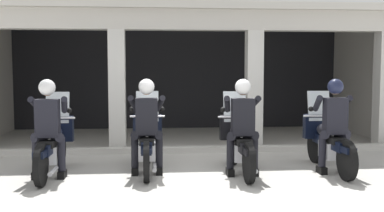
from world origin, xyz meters
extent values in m
plane|color=#A8A59E|center=(0.00, 3.00, 0.00)|extent=(80.00, 80.00, 0.00)
cube|color=black|center=(0.05, 5.94, 1.51)|extent=(9.97, 0.24, 3.02)
cube|color=#BCB7AD|center=(0.05, 2.30, 2.80)|extent=(9.97, 0.36, 0.44)
cube|color=#BCB7AD|center=(0.05, 4.04, 3.10)|extent=(9.97, 4.20, 0.16)
cube|color=#BCB7AD|center=(4.93, 4.04, 1.51)|extent=(0.30, 4.20, 3.02)
cube|color=beige|center=(-1.44, 2.30, 1.29)|extent=(0.35, 0.36, 2.58)
cube|color=beige|center=(1.55, 2.30, 1.29)|extent=(0.35, 0.36, 2.58)
cube|color=beige|center=(4.53, 2.30, 1.29)|extent=(0.35, 0.36, 2.58)
cube|color=#B7B5AD|center=(0.05, 1.80, 0.06)|extent=(9.57, 0.24, 0.12)
cylinder|color=black|center=(-2.33, 0.59, 0.32)|extent=(0.09, 0.64, 0.64)
cylinder|color=black|center=(-2.33, -0.81, 0.32)|extent=(0.09, 0.64, 0.64)
cube|color=black|center=(-2.33, 0.59, 0.53)|extent=(0.14, 0.44, 0.08)
cube|color=silver|center=(-2.33, -0.16, 0.37)|extent=(0.28, 0.44, 0.28)
cube|color=black|center=(-2.33, -0.11, 0.50)|extent=(0.18, 1.24, 0.16)
ellipsoid|color=#1E2338|center=(-2.33, 0.11, 0.68)|extent=(0.26, 0.48, 0.22)
cube|color=black|center=(-2.33, -0.29, 0.57)|extent=(0.24, 0.52, 0.10)
cube|color=black|center=(-2.33, -0.75, 0.50)|extent=(0.16, 0.48, 0.10)
cylinder|color=silver|center=(-2.33, 0.53, 0.56)|extent=(0.05, 0.24, 0.53)
cube|color=black|center=(-2.33, 0.47, 0.70)|extent=(0.52, 0.16, 0.44)
sphere|color=silver|center=(-2.33, 0.57, 0.72)|extent=(0.18, 0.18, 0.18)
cube|color=silver|center=(-2.33, 0.45, 1.07)|extent=(0.40, 0.14, 0.54)
cylinder|color=silver|center=(-2.33, 0.37, 0.90)|extent=(0.62, 0.04, 0.04)
cylinder|color=silver|center=(-2.21, -0.51, 0.18)|extent=(0.07, 0.55, 0.07)
cube|color=black|center=(-2.33, -0.31, 0.97)|extent=(0.36, 0.22, 0.60)
cube|color=#591414|center=(-2.33, -0.19, 0.99)|extent=(0.05, 0.02, 0.32)
sphere|color=tan|center=(-2.33, -0.29, 1.43)|extent=(0.21, 0.21, 0.21)
sphere|color=silver|center=(-2.33, -0.29, 1.46)|extent=(0.26, 0.26, 0.26)
cylinder|color=black|center=(-2.19, -0.29, 0.66)|extent=(0.26, 0.29, 0.17)
cylinder|color=black|center=(-2.13, -0.29, 0.39)|extent=(0.12, 0.12, 0.53)
cube|color=black|center=(-2.13, -0.28, 0.06)|extent=(0.11, 0.26, 0.12)
cylinder|color=black|center=(-2.47, -0.29, 0.66)|extent=(0.26, 0.29, 0.17)
cylinder|color=black|center=(-2.53, -0.29, 0.39)|extent=(0.12, 0.12, 0.53)
cube|color=black|center=(-2.53, -0.28, 0.06)|extent=(0.11, 0.26, 0.12)
cylinder|color=black|center=(-2.11, -0.08, 1.16)|extent=(0.19, 0.48, 0.31)
sphere|color=black|center=(-2.07, 0.13, 1.05)|extent=(0.09, 0.09, 0.09)
cylinder|color=black|center=(-2.55, -0.08, 1.16)|extent=(0.19, 0.48, 0.31)
sphere|color=black|center=(-2.59, 0.13, 1.05)|extent=(0.09, 0.09, 0.09)
cylinder|color=black|center=(-0.78, 0.74, 0.32)|extent=(0.09, 0.64, 0.64)
cylinder|color=black|center=(-0.78, -0.66, 0.32)|extent=(0.09, 0.64, 0.64)
cube|color=black|center=(-0.78, 0.74, 0.53)|extent=(0.14, 0.44, 0.08)
cube|color=silver|center=(-0.78, -0.01, 0.37)|extent=(0.28, 0.44, 0.28)
cube|color=black|center=(-0.78, 0.04, 0.50)|extent=(0.18, 1.24, 0.16)
ellipsoid|color=#1E2338|center=(-0.78, 0.26, 0.68)|extent=(0.26, 0.48, 0.22)
cube|color=black|center=(-0.78, -0.14, 0.57)|extent=(0.24, 0.52, 0.10)
cube|color=black|center=(-0.78, -0.60, 0.50)|extent=(0.16, 0.48, 0.10)
cylinder|color=silver|center=(-0.78, 0.68, 0.56)|extent=(0.05, 0.24, 0.53)
cube|color=black|center=(-0.78, 0.62, 0.70)|extent=(0.52, 0.16, 0.44)
sphere|color=silver|center=(-0.78, 0.72, 0.72)|extent=(0.18, 0.18, 0.18)
cube|color=silver|center=(-0.78, 0.60, 1.07)|extent=(0.40, 0.14, 0.54)
cylinder|color=silver|center=(-0.78, 0.52, 0.90)|extent=(0.62, 0.04, 0.04)
cylinder|color=silver|center=(-0.66, -0.36, 0.18)|extent=(0.07, 0.55, 0.07)
cube|color=black|center=(-0.78, -0.16, 0.97)|extent=(0.36, 0.22, 0.60)
cube|color=#591414|center=(-0.78, -0.04, 0.99)|extent=(0.05, 0.02, 0.32)
sphere|color=tan|center=(-0.78, -0.14, 1.43)|extent=(0.21, 0.21, 0.21)
sphere|color=silver|center=(-0.78, -0.14, 1.46)|extent=(0.26, 0.26, 0.26)
cylinder|color=black|center=(-0.64, -0.14, 0.66)|extent=(0.26, 0.29, 0.17)
cylinder|color=black|center=(-0.58, -0.14, 0.39)|extent=(0.12, 0.12, 0.53)
cube|color=black|center=(-0.58, -0.13, 0.06)|extent=(0.11, 0.26, 0.12)
cylinder|color=black|center=(-0.92, -0.14, 0.66)|extent=(0.26, 0.29, 0.17)
cylinder|color=black|center=(-0.98, -0.14, 0.39)|extent=(0.12, 0.12, 0.53)
cube|color=black|center=(-0.98, -0.13, 0.06)|extent=(0.11, 0.26, 0.12)
cylinder|color=black|center=(-0.56, 0.07, 1.16)|extent=(0.19, 0.48, 0.31)
sphere|color=black|center=(-0.52, 0.28, 1.05)|extent=(0.09, 0.09, 0.09)
cylinder|color=black|center=(-1.00, 0.07, 1.16)|extent=(0.19, 0.48, 0.31)
sphere|color=black|center=(-1.04, 0.28, 1.05)|extent=(0.09, 0.09, 0.09)
cylinder|color=black|center=(0.78, 0.53, 0.32)|extent=(0.09, 0.64, 0.64)
cylinder|color=black|center=(0.78, -0.87, 0.32)|extent=(0.09, 0.64, 0.64)
cube|color=black|center=(0.78, 0.53, 0.53)|extent=(0.14, 0.44, 0.08)
cube|color=silver|center=(0.78, -0.22, 0.37)|extent=(0.28, 0.44, 0.28)
cube|color=black|center=(0.78, -0.17, 0.50)|extent=(0.18, 1.24, 0.16)
ellipsoid|color=black|center=(0.78, 0.05, 0.68)|extent=(0.26, 0.48, 0.22)
cube|color=black|center=(0.78, -0.35, 0.57)|extent=(0.24, 0.52, 0.10)
cube|color=black|center=(0.78, -0.81, 0.50)|extent=(0.16, 0.48, 0.10)
cylinder|color=silver|center=(0.78, 0.47, 0.56)|extent=(0.05, 0.24, 0.53)
cube|color=black|center=(0.78, 0.41, 0.70)|extent=(0.52, 0.16, 0.44)
sphere|color=silver|center=(0.78, 0.51, 0.72)|extent=(0.18, 0.18, 0.18)
cube|color=silver|center=(0.78, 0.39, 1.07)|extent=(0.40, 0.14, 0.54)
cylinder|color=silver|center=(0.78, 0.31, 0.90)|extent=(0.62, 0.04, 0.04)
cylinder|color=silver|center=(0.90, -0.57, 0.18)|extent=(0.07, 0.55, 0.07)
cube|color=black|center=(0.78, -0.37, 0.97)|extent=(0.36, 0.22, 0.60)
cube|color=#591414|center=(0.78, -0.25, 0.99)|extent=(0.05, 0.02, 0.32)
sphere|color=tan|center=(0.78, -0.35, 1.43)|extent=(0.21, 0.21, 0.21)
sphere|color=silver|center=(0.78, -0.35, 1.46)|extent=(0.26, 0.26, 0.26)
cylinder|color=black|center=(0.92, -0.35, 0.66)|extent=(0.26, 0.29, 0.17)
cylinder|color=black|center=(0.98, -0.35, 0.39)|extent=(0.12, 0.12, 0.53)
cube|color=black|center=(0.98, -0.34, 0.06)|extent=(0.11, 0.26, 0.12)
cylinder|color=black|center=(0.64, -0.35, 0.66)|extent=(0.26, 0.29, 0.17)
cylinder|color=black|center=(0.58, -0.35, 0.39)|extent=(0.12, 0.12, 0.53)
cube|color=black|center=(0.58, -0.34, 0.06)|extent=(0.11, 0.26, 0.12)
cylinder|color=black|center=(1.00, -0.14, 1.16)|extent=(0.19, 0.48, 0.31)
sphere|color=black|center=(1.04, 0.07, 1.05)|extent=(0.09, 0.09, 0.09)
cylinder|color=black|center=(0.56, -0.14, 1.16)|extent=(0.19, 0.48, 0.31)
sphere|color=black|center=(0.52, 0.07, 1.05)|extent=(0.09, 0.09, 0.09)
cylinder|color=black|center=(2.33, 0.56, 0.32)|extent=(0.09, 0.64, 0.64)
cylinder|color=black|center=(2.33, -0.84, 0.32)|extent=(0.09, 0.64, 0.64)
cube|color=black|center=(2.33, 0.56, 0.53)|extent=(0.14, 0.44, 0.08)
cube|color=silver|center=(2.33, -0.19, 0.37)|extent=(0.28, 0.44, 0.28)
cube|color=black|center=(2.33, -0.14, 0.50)|extent=(0.18, 1.24, 0.16)
ellipsoid|color=black|center=(2.33, 0.08, 0.68)|extent=(0.26, 0.48, 0.22)
cube|color=black|center=(2.33, -0.32, 0.57)|extent=(0.24, 0.52, 0.10)
cube|color=black|center=(2.33, -0.78, 0.50)|extent=(0.16, 0.48, 0.10)
cylinder|color=silver|center=(2.33, 0.50, 0.56)|extent=(0.05, 0.24, 0.53)
cube|color=black|center=(2.33, 0.44, 0.70)|extent=(0.52, 0.16, 0.44)
sphere|color=silver|center=(2.33, 0.54, 0.72)|extent=(0.18, 0.18, 0.18)
cube|color=silver|center=(2.33, 0.42, 1.07)|extent=(0.40, 0.14, 0.54)
cylinder|color=silver|center=(2.33, 0.34, 0.90)|extent=(0.62, 0.04, 0.04)
cylinder|color=silver|center=(2.45, -0.54, 0.18)|extent=(0.07, 0.55, 0.07)
cube|color=black|center=(2.33, -0.34, 0.97)|extent=(0.36, 0.22, 0.60)
cube|color=#14193F|center=(2.33, -0.22, 0.99)|extent=(0.05, 0.02, 0.32)
sphere|color=tan|center=(2.33, -0.32, 1.43)|extent=(0.21, 0.21, 0.21)
sphere|color=#191E38|center=(2.33, -0.32, 1.46)|extent=(0.26, 0.26, 0.26)
cylinder|color=black|center=(2.47, -0.32, 0.66)|extent=(0.26, 0.29, 0.17)
cylinder|color=black|center=(2.53, -0.32, 0.39)|extent=(0.12, 0.12, 0.53)
cube|color=black|center=(2.53, -0.31, 0.06)|extent=(0.11, 0.26, 0.12)
cylinder|color=black|center=(2.19, -0.32, 0.66)|extent=(0.26, 0.29, 0.17)
cylinder|color=black|center=(2.13, -0.32, 0.39)|extent=(0.12, 0.12, 0.53)
cube|color=black|center=(2.13, -0.31, 0.06)|extent=(0.11, 0.26, 0.12)
cylinder|color=black|center=(2.55, -0.11, 1.16)|extent=(0.19, 0.48, 0.31)
sphere|color=black|center=(2.59, 0.10, 1.05)|extent=(0.09, 0.09, 0.09)
cylinder|color=black|center=(2.11, -0.11, 1.16)|extent=(0.19, 0.48, 0.31)
sphere|color=black|center=(2.07, 0.10, 1.05)|extent=(0.09, 0.09, 0.09)
camera|label=1|loc=(-0.66, -7.61, 1.74)|focal=42.61mm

